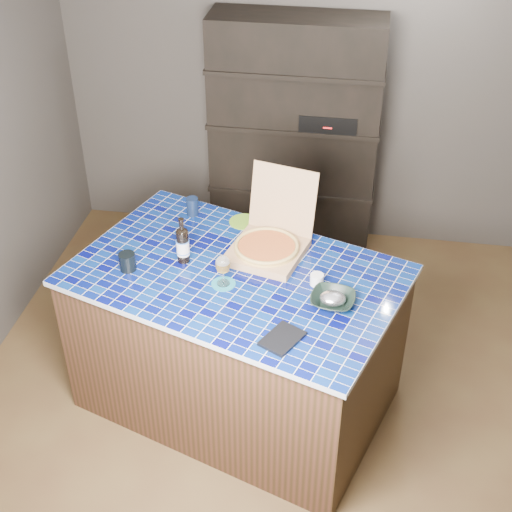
% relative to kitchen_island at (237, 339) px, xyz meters
% --- Properties ---
extents(room, '(3.50, 3.50, 3.50)m').
position_rel_kitchen_island_xyz_m(room, '(0.11, 0.20, 0.78)').
color(room, brown).
rests_on(room, ground).
extents(shelving_unit, '(1.20, 0.41, 1.80)m').
position_rel_kitchen_island_xyz_m(shelving_unit, '(0.11, 1.73, 0.43)').
color(shelving_unit, black).
rests_on(shelving_unit, floor).
extents(kitchen_island, '(1.98, 1.59, 0.94)m').
position_rel_kitchen_island_xyz_m(kitchen_island, '(0.00, 0.00, 0.00)').
color(kitchen_island, '#4B2A1D').
rests_on(kitchen_island, floor).
extents(pizza_box, '(0.49, 0.55, 0.42)m').
position_rel_kitchen_island_xyz_m(pizza_box, '(0.14, 0.21, 0.53)').
color(pizza_box, tan).
rests_on(pizza_box, kitchen_island).
extents(mead_bottle, '(0.07, 0.07, 0.27)m').
position_rel_kitchen_island_xyz_m(mead_bottle, '(-0.30, 0.07, 0.58)').
color(mead_bottle, black).
rests_on(mead_bottle, kitchen_island).
extents(teal_trivet, '(0.13, 0.13, 0.01)m').
position_rel_kitchen_island_xyz_m(teal_trivet, '(-0.05, -0.11, 0.47)').
color(teal_trivet, '#196F82').
rests_on(teal_trivet, kitchen_island).
extents(wine_glass, '(0.08, 0.08, 0.18)m').
position_rel_kitchen_island_xyz_m(wine_glass, '(-0.05, -0.11, 0.59)').
color(wine_glass, white).
rests_on(wine_glass, teal_trivet).
extents(tumbler, '(0.09, 0.09, 0.10)m').
position_rel_kitchen_island_xyz_m(tumbler, '(-0.58, -0.06, 0.52)').
color(tumbler, black).
rests_on(tumbler, kitchen_island).
extents(dvd_case, '(0.23, 0.25, 0.02)m').
position_rel_kitchen_island_xyz_m(dvd_case, '(0.31, -0.49, 0.48)').
color(dvd_case, black).
rests_on(dvd_case, kitchen_island).
extents(bowl, '(0.25, 0.25, 0.05)m').
position_rel_kitchen_island_xyz_m(bowl, '(0.53, -0.18, 0.50)').
color(bowl, black).
rests_on(bowl, kitchen_island).
extents(foil_contents, '(0.13, 0.11, 0.06)m').
position_rel_kitchen_island_xyz_m(foil_contents, '(0.53, -0.18, 0.51)').
color(foil_contents, silver).
rests_on(foil_contents, bowl).
extents(white_jar, '(0.07, 0.07, 0.06)m').
position_rel_kitchen_island_xyz_m(white_jar, '(0.43, -0.03, 0.50)').
color(white_jar, white).
rests_on(white_jar, kitchen_island).
extents(navy_cup, '(0.07, 0.07, 0.11)m').
position_rel_kitchen_island_xyz_m(navy_cup, '(-0.36, 0.54, 0.53)').
color(navy_cup, black).
rests_on(navy_cup, kitchen_island).
extents(green_trivet, '(0.18, 0.18, 0.01)m').
position_rel_kitchen_island_xyz_m(green_trivet, '(-0.05, 0.51, 0.47)').
color(green_trivet, '#649820').
rests_on(green_trivet, kitchen_island).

